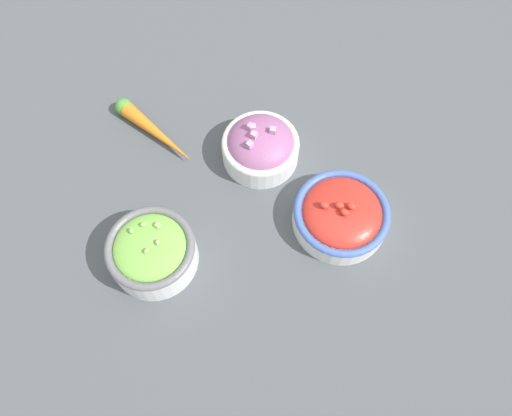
# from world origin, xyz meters

# --- Properties ---
(ground_plane) EXTENTS (3.00, 3.00, 0.00)m
(ground_plane) POSITION_xyz_m (0.00, 0.00, 0.00)
(ground_plane) COLOR #4C5156
(bowl_cherry_tomatoes) EXTENTS (0.14, 0.14, 0.06)m
(bowl_cherry_tomatoes) POSITION_xyz_m (-0.13, 0.00, 0.02)
(bowl_cherry_tomatoes) COLOR white
(bowl_cherry_tomatoes) RESTS_ON ground_plane
(bowl_lettuce) EXTENTS (0.13, 0.13, 0.07)m
(bowl_lettuce) POSITION_xyz_m (0.14, 0.08, 0.03)
(bowl_lettuce) COLOR white
(bowl_lettuce) RESTS_ON ground_plane
(bowl_red_onion) EXTENTS (0.12, 0.12, 0.07)m
(bowl_red_onion) POSITION_xyz_m (-0.00, -0.11, 0.03)
(bowl_red_onion) COLOR white
(bowl_red_onion) RESTS_ON ground_plane
(loose_carrot) EXTENTS (0.15, 0.12, 0.03)m
(loose_carrot) POSITION_xyz_m (0.18, -0.14, 0.01)
(loose_carrot) COLOR orange
(loose_carrot) RESTS_ON ground_plane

